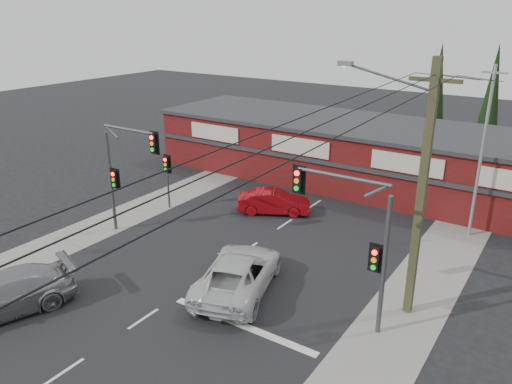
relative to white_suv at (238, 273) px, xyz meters
The scene contains 18 objects.
ground 2.12m from the white_suv, 163.07° to the right, with size 120.00×120.00×0.00m, color black.
road_strip 4.88m from the white_suv, 112.82° to the left, with size 14.00×70.00×0.01m, color black.
verge_left 11.30m from the white_suv, 156.85° to the left, with size 3.00×70.00×0.02m, color gray.
verge_right 8.02m from the white_suv, 33.74° to the left, with size 3.00×70.00×0.02m, color gray.
stop_line 2.76m from the white_suv, 51.66° to the right, with size 6.50×0.35×0.01m, color silver.
white_suv is the anchor object (origin of this frame).
silver_suv 9.54m from the white_suv, 135.78° to the right, with size 2.32×5.71×1.66m, color #949699.
red_sedan 8.90m from the white_suv, 111.60° to the left, with size 1.49×4.26×1.40m, color maroon.
lane_dashes 4.36m from the white_suv, 115.77° to the right, with size 0.12×31.01×0.01m.
shop_building 16.72m from the white_suv, 99.88° to the left, with size 27.30×8.40×4.22m.
conifer_near 23.95m from the white_suv, 86.01° to the left, with size 1.80×1.80×9.25m.
conifer_far 26.36m from the white_suv, 78.58° to the left, with size 1.80×1.80×9.25m.
traffic_mast_left 8.97m from the white_suv, behind, with size 3.77×0.27×5.97m.
traffic_mast_right 5.91m from the white_suv, ahead, with size 3.96×0.27×5.97m.
pedestal_signal 10.69m from the white_suv, 149.04° to the left, with size 0.55×0.27×3.38m.
utility_pole 8.31m from the white_suv, 20.42° to the left, with size 4.38×0.59×10.00m.
steel_pole 14.02m from the white_suv, 58.03° to the left, with size 1.20×0.16×9.00m.
power_lines 10.97m from the white_suv, 24.67° to the right, with size 2.01×29.00×1.22m.
Camera 1 is at (12.92, -14.78, 11.48)m, focal length 35.00 mm.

